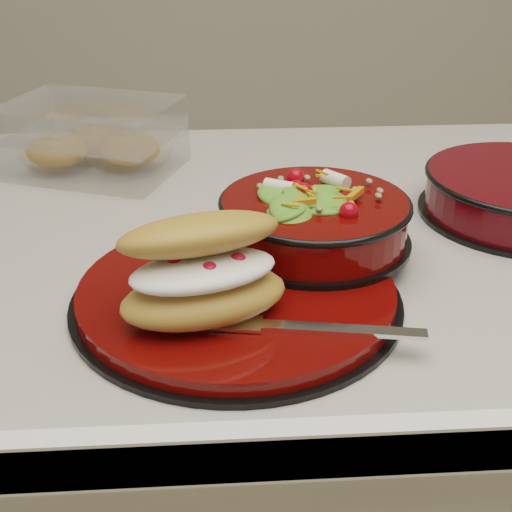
{
  "coord_description": "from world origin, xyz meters",
  "views": [
    {
      "loc": [
        -0.11,
        -0.76,
        1.26
      ],
      "look_at": [
        -0.07,
        -0.16,
        0.94
      ],
      "focal_mm": 50.0,
      "sensor_mm": 36.0,
      "label": 1
    }
  ],
  "objects": [
    {
      "name": "island_counter",
      "position": [
        0.0,
        -0.0,
        0.45
      ],
      "size": [
        1.24,
        0.74,
        0.9
      ],
      "color": "silver",
      "rests_on": "ground"
    },
    {
      "name": "dinner_plate",
      "position": [
        -0.09,
        -0.18,
        0.91
      ],
      "size": [
        0.32,
        0.32,
        0.02
      ],
      "rotation": [
        0.0,
        0.0,
        0.08
      ],
      "color": "black",
      "rests_on": "island_counter"
    },
    {
      "name": "salad_bowl",
      "position": [
        -0.01,
        -0.09,
        0.95
      ],
      "size": [
        0.2,
        0.2,
        0.09
      ],
      "rotation": [
        0.0,
        0.0,
        0.4
      ],
      "color": "black",
      "rests_on": "dinner_plate"
    },
    {
      "name": "croissant",
      "position": [
        -0.12,
        -0.23,
        0.96
      ],
      "size": [
        0.16,
        0.13,
        0.09
      ],
      "rotation": [
        0.0,
        0.0,
        0.29
      ],
      "color": "#B37D36",
      "rests_on": "dinner_plate"
    },
    {
      "name": "fork",
      "position": [
        -0.04,
        -0.26,
        0.92
      ],
      "size": [
        0.18,
        0.05,
        0.0
      ],
      "rotation": [
        0.0,
        0.0,
        1.4
      ],
      "color": "silver",
      "rests_on": "dinner_plate"
    },
    {
      "name": "pastry_box",
      "position": [
        -0.28,
        0.2,
        0.94
      ],
      "size": [
        0.27,
        0.23,
        0.09
      ],
      "rotation": [
        0.0,
        0.0,
        -0.37
      ],
      "color": "white",
      "rests_on": "island_counter"
    }
  ]
}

